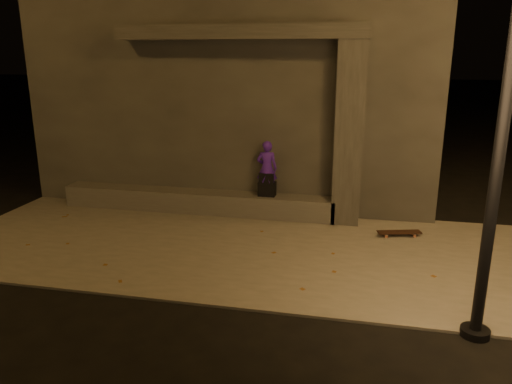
% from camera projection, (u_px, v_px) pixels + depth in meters
% --- Properties ---
extents(ground, '(120.00, 120.00, 0.00)m').
position_uv_depth(ground, '(212.00, 300.00, 7.12)').
color(ground, black).
rests_on(ground, ground).
extents(sidewalk, '(11.00, 4.40, 0.04)m').
position_uv_depth(sidewalk, '(245.00, 247.00, 8.99)').
color(sidewalk, '#656159').
rests_on(sidewalk, ground).
extents(building, '(9.00, 5.10, 5.22)m').
position_uv_depth(building, '(247.00, 84.00, 12.71)').
color(building, '#363331').
rests_on(building, ground).
extents(ledge, '(6.00, 0.55, 0.45)m').
position_uv_depth(ledge, '(197.00, 201.00, 10.88)').
color(ledge, '#524F4B').
rests_on(ledge, sidewalk).
extents(column, '(0.55, 0.55, 3.60)m').
position_uv_depth(column, '(349.00, 135.00, 9.79)').
color(column, '#363331').
rests_on(column, sidewalk).
extents(canopy, '(5.00, 0.70, 0.28)m').
position_uv_depth(canopy, '(240.00, 32.00, 9.76)').
color(canopy, '#363331').
rests_on(canopy, column).
extents(skateboarder, '(0.45, 0.31, 1.17)m').
position_uv_depth(skateboarder, '(267.00, 169.00, 10.34)').
color(skateboarder, '#4319A8').
rests_on(skateboarder, ledge).
extents(backpack, '(0.36, 0.24, 0.50)m').
position_uv_depth(backpack, '(267.00, 188.00, 10.45)').
color(backpack, black).
rests_on(backpack, ledge).
extents(skateboard, '(0.84, 0.42, 0.09)m').
position_uv_depth(skateboard, '(399.00, 232.00, 9.44)').
color(skateboard, black).
rests_on(skateboard, sidewalk).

